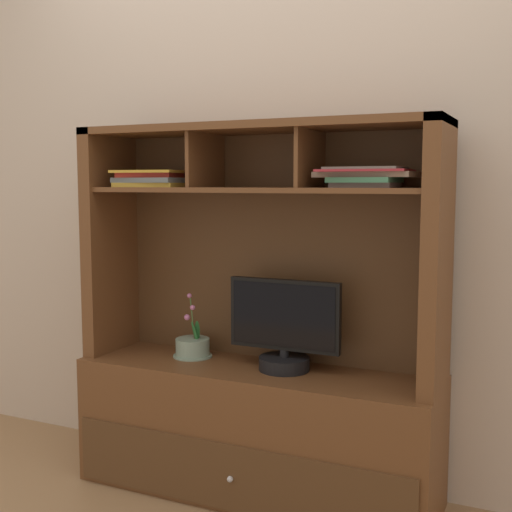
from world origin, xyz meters
The scene contains 7 objects.
floor_plane centered at (0.00, 0.00, -0.01)m, with size 6.00×6.00×0.02m, color #99744E.
back_wall centered at (0.00, 0.25, 1.40)m, with size 6.00×0.02×2.80m, color beige.
media_console centered at (0.00, 0.01, 0.45)m, with size 1.48×0.47×1.51m.
tv_monitor centered at (0.12, 0.01, 0.69)m, with size 0.46×0.20×0.37m.
potted_orchid centered at (-0.31, 0.03, 0.57)m, with size 0.17×0.17×0.28m.
magazine_stack_left centered at (-0.47, -0.04, 1.30)m, with size 0.30×0.24×0.07m.
magazine_stack_centre centered at (0.45, -0.03, 1.30)m, with size 0.38×0.25×0.07m.
Camera 1 is at (1.10, -2.38, 1.28)m, focal length 46.24 mm.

